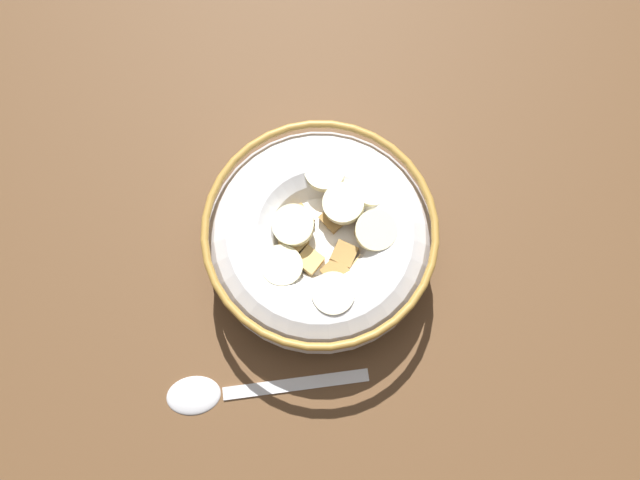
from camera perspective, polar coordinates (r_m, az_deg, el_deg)
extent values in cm
cube|color=brown|center=(58.67, 0.00, -0.97)|extent=(124.60, 124.60, 2.00)
cylinder|color=silver|center=(57.41, 0.00, -0.67)|extent=(9.76, 9.76, 0.60)
torus|color=silver|center=(54.78, 0.00, 0.00)|extent=(17.74, 17.74, 6.03)
torus|color=#B28438|center=(52.15, 0.00, 0.74)|extent=(17.81, 17.81, 0.60)
cylinder|color=white|center=(53.89, 0.00, 0.25)|extent=(14.12, 14.12, 0.40)
cube|color=#AD7F42|center=(53.49, 1.24, 1.68)|extent=(1.92, 2.00, 0.99)
cube|color=tan|center=(52.40, 2.65, -4.74)|extent=(1.87, 1.95, 0.98)
cube|color=tan|center=(52.83, -0.86, -1.70)|extent=(1.75, 1.82, 0.93)
cube|color=tan|center=(52.10, -1.63, -5.45)|extent=(2.22, 2.22, 0.77)
cube|color=#AD7F42|center=(53.11, -5.22, -0.76)|extent=(2.05, 2.02, 0.85)
cube|color=#AD7F42|center=(53.02, 2.27, -0.78)|extent=(2.14, 2.09, 0.93)
cube|color=tan|center=(53.14, -2.16, -0.22)|extent=(1.78, 1.76, 0.81)
cube|color=tan|center=(52.38, 0.71, -4.81)|extent=(1.87, 1.82, 0.89)
cube|color=tan|center=(54.50, 1.53, 4.77)|extent=(2.15, 2.18, 0.89)
cube|color=#AD7F42|center=(54.96, -1.45, 5.69)|extent=(1.70, 1.75, 0.86)
cube|color=#B78947|center=(53.66, -1.56, 1.93)|extent=(2.05, 2.11, 0.94)
cube|color=tan|center=(54.08, 6.17, 2.22)|extent=(2.43, 2.41, 0.99)
cube|color=tan|center=(52.94, 3.76, -2.13)|extent=(1.86, 1.77, 0.99)
cube|color=#AD7F42|center=(52.68, 1.26, -2.54)|extent=(1.89, 1.95, 0.93)
cube|color=#AD7F42|center=(53.49, 3.88, 1.15)|extent=(2.29, 2.26, 0.90)
cylinder|color=#F4EABC|center=(53.51, 4.22, 4.32)|extent=(4.37, 4.37, 1.24)
cylinder|color=#F4EABC|center=(53.87, 0.41, 5.60)|extent=(4.41, 4.39, 0.97)
cylinder|color=#F4EABC|center=(52.64, 2.10, 2.84)|extent=(4.28, 4.26, 1.16)
cylinder|color=#F9EFC6|center=(51.03, 1.07, -4.36)|extent=(4.34, 4.35, 1.07)
cylinder|color=beige|center=(52.30, -2.19, 1.21)|extent=(4.36, 4.39, 1.07)
cylinder|color=beige|center=(52.30, 4.57, 0.77)|extent=(4.16, 4.14, 1.12)
cylinder|color=beige|center=(51.87, -3.17, -2.14)|extent=(4.11, 4.14, 1.27)
ellipsoid|color=silver|center=(56.54, -10.11, -12.48)|extent=(5.11, 5.18, 0.80)
cube|color=silver|center=(55.99, -1.97, -11.63)|extent=(8.50, 9.12, 0.36)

